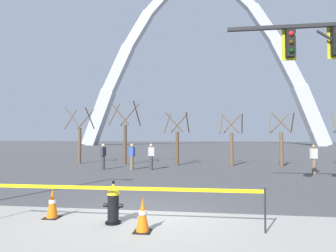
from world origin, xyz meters
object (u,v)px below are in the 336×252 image
at_px(pedestrian_standing_center, 151,156).
at_px(pedestrian_walking_right, 103,156).
at_px(monument_arch, 199,68).
at_px(pedestrian_walking_left, 132,156).
at_px(pedestrian_near_trees, 314,159).
at_px(traffic_cone_by_hydrant, 143,215).
at_px(fire_hydrant, 113,203).
at_px(traffic_cone_mid_sidewalk, 52,204).

xyz_separation_m(pedestrian_standing_center, pedestrian_walking_right, (-2.97, -0.26, 0.00)).
relative_size(monument_arch, pedestrian_walking_right, 35.37).
bearing_deg(pedestrian_walking_right, pedestrian_walking_left, 5.08).
bearing_deg(pedestrian_near_trees, pedestrian_standing_center, 175.07).
bearing_deg(pedestrian_walking_right, traffic_cone_by_hydrant, -65.69).
xyz_separation_m(fire_hydrant, traffic_cone_by_hydrant, (0.81, -0.49, -0.11)).
bearing_deg(traffic_cone_by_hydrant, pedestrian_walking_right, 114.31).
bearing_deg(pedestrian_walking_right, traffic_cone_mid_sidewalk, -76.14).
bearing_deg(fire_hydrant, traffic_cone_mid_sidewalk, 172.20).
relative_size(fire_hydrant, pedestrian_walking_right, 0.62).
xyz_separation_m(traffic_cone_mid_sidewalk, monument_arch, (2.27, 59.64, 17.70)).
height_order(monument_arch, pedestrian_walking_left, monument_arch).
bearing_deg(monument_arch, pedestrian_near_trees, -81.66).
distance_m(fire_hydrant, traffic_cone_mid_sidewalk, 1.66).
height_order(traffic_cone_by_hydrant, pedestrian_standing_center, pedestrian_standing_center).
bearing_deg(traffic_cone_mid_sidewalk, monument_arch, 87.82).
xyz_separation_m(monument_arch, pedestrian_walking_left, (-3.04, -49.14, -17.24)).
bearing_deg(pedestrian_walking_right, fire_hydrant, -68.37).
bearing_deg(traffic_cone_mid_sidewalk, fire_hydrant, -7.80).
bearing_deg(fire_hydrant, pedestrian_walking_right, 111.63).
bearing_deg(fire_hydrant, pedestrian_standing_center, 96.43).
bearing_deg(pedestrian_near_trees, fire_hydrant, -128.33).
height_order(monument_arch, pedestrian_standing_center, monument_arch).
bearing_deg(fire_hydrant, pedestrian_walking_left, 102.64).
relative_size(fire_hydrant, pedestrian_near_trees, 0.62).
distance_m(traffic_cone_by_hydrant, traffic_cone_mid_sidewalk, 2.54).
relative_size(pedestrian_standing_center, pedestrian_walking_right, 1.00).
bearing_deg(monument_arch, traffic_cone_by_hydrant, -89.84).
height_order(pedestrian_walking_right, pedestrian_near_trees, same).
height_order(traffic_cone_mid_sidewalk, pedestrian_near_trees, pedestrian_near_trees).
xyz_separation_m(fire_hydrant, pedestrian_standing_center, (-1.22, 10.82, 0.35)).
distance_m(traffic_cone_mid_sidewalk, pedestrian_walking_left, 10.53).
bearing_deg(traffic_cone_mid_sidewalk, pedestrian_walking_left, 94.18).
height_order(fire_hydrant, traffic_cone_mid_sidewalk, fire_hydrant).
distance_m(pedestrian_walking_left, pedestrian_walking_right, 1.79).
height_order(traffic_cone_by_hydrant, pedestrian_walking_left, pedestrian_walking_left).
height_order(traffic_cone_by_hydrant, monument_arch, monument_arch).
xyz_separation_m(pedestrian_standing_center, pedestrian_near_trees, (9.15, -0.79, 0.00)).
distance_m(monument_arch, pedestrian_walking_left, 52.16).
distance_m(fire_hydrant, monument_arch, 62.39).
relative_size(fire_hydrant, pedestrian_standing_center, 0.62).
xyz_separation_m(traffic_cone_mid_sidewalk, pedestrian_near_trees, (9.57, 9.81, 0.46)).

